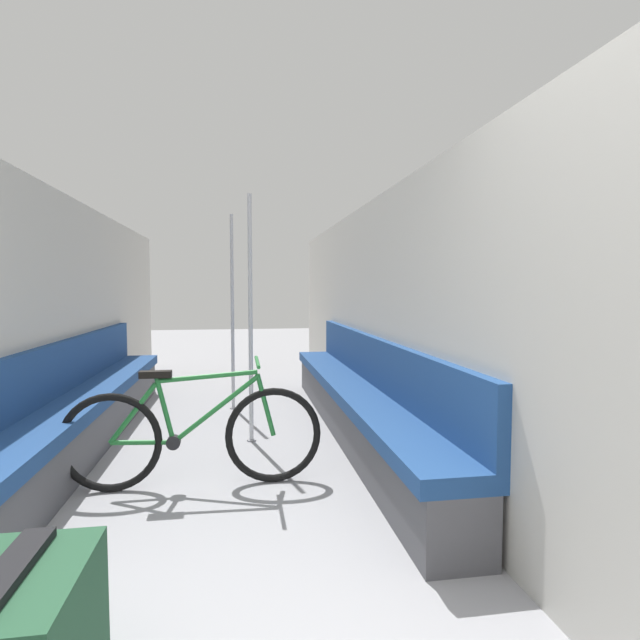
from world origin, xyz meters
TOP-DOWN VIEW (x-y plane):
  - wall_left at (-1.39, 2.94)m, footprint 0.10×9.09m
  - wall_right at (1.39, 2.94)m, footprint 0.10×9.09m
  - bench_seat_row_left at (-1.15, 3.11)m, footprint 0.43×4.46m
  - bench_seat_row_right at (1.15, 3.11)m, footprint 0.43×4.46m
  - bicycle at (-0.18, 2.15)m, footprint 1.69×0.46m
  - grab_pole_near at (0.22, 3.09)m, footprint 0.08×0.08m
  - grab_pole_far at (0.05, 4.28)m, footprint 0.08×0.08m

SIDE VIEW (x-z plane):
  - bench_seat_row_left at x=-1.15m, z-range -0.14..0.74m
  - bench_seat_row_right at x=1.15m, z-range -0.14..0.74m
  - bicycle at x=-0.18m, z-range -0.07..0.76m
  - grab_pole_near at x=0.22m, z-range -0.03..2.07m
  - grab_pole_far at x=0.05m, z-range -0.03..2.07m
  - wall_left at x=-1.39m, z-range 0.00..2.12m
  - wall_right at x=1.39m, z-range 0.00..2.12m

